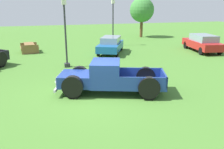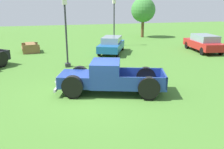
{
  "view_description": "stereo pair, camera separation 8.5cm",
  "coord_description": "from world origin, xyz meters",
  "px_view_note": "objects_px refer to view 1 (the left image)",
  "views": [
    {
      "loc": [
        -2.31,
        -9.81,
        4.06
      ],
      "look_at": [
        0.72,
        0.4,
        0.9
      ],
      "focal_mm": 38.01,
      "sensor_mm": 36.0,
      "label": 1
    },
    {
      "loc": [
        -2.23,
        -9.84,
        4.06
      ],
      "look_at": [
        0.72,
        0.4,
        0.9
      ],
      "focal_mm": 38.01,
      "sensor_mm": 36.0,
      "label": 2
    }
  ],
  "objects_px": {
    "pickup_truck_foreground": "(104,78)",
    "lamp_post_far": "(113,22)",
    "lamp_post_near": "(65,32)",
    "sedan_distant_b": "(203,43)",
    "picnic_table": "(29,47)",
    "sedan_distant_a": "(111,45)",
    "oak_tree_east": "(142,10)"
  },
  "relations": [
    {
      "from": "pickup_truck_foreground",
      "to": "lamp_post_far",
      "type": "xyz_separation_m",
      "value": [
        4.29,
        12.82,
        1.66
      ]
    },
    {
      "from": "pickup_truck_foreground",
      "to": "lamp_post_near",
      "type": "bearing_deg",
      "value": 102.3
    },
    {
      "from": "pickup_truck_foreground",
      "to": "sedan_distant_b",
      "type": "distance_m",
      "value": 13.32
    },
    {
      "from": "lamp_post_far",
      "to": "picnic_table",
      "type": "relative_size",
      "value": 2.34
    },
    {
      "from": "lamp_post_near",
      "to": "pickup_truck_foreground",
      "type": "bearing_deg",
      "value": -77.7
    },
    {
      "from": "sedan_distant_a",
      "to": "oak_tree_east",
      "type": "relative_size",
      "value": 0.92
    },
    {
      "from": "pickup_truck_foreground",
      "to": "oak_tree_east",
      "type": "relative_size",
      "value": 1.09
    },
    {
      "from": "lamp_post_near",
      "to": "lamp_post_far",
      "type": "relative_size",
      "value": 0.98
    },
    {
      "from": "oak_tree_east",
      "to": "sedan_distant_b",
      "type": "bearing_deg",
      "value": -82.49
    },
    {
      "from": "lamp_post_far",
      "to": "sedan_distant_a",
      "type": "bearing_deg",
      "value": -109.67
    },
    {
      "from": "lamp_post_near",
      "to": "picnic_table",
      "type": "distance_m",
      "value": 6.86
    },
    {
      "from": "sedan_distant_b",
      "to": "picnic_table",
      "type": "bearing_deg",
      "value": 164.97
    },
    {
      "from": "sedan_distant_b",
      "to": "lamp_post_far",
      "type": "xyz_separation_m",
      "value": [
        -6.72,
        5.32,
        1.6
      ]
    },
    {
      "from": "sedan_distant_a",
      "to": "lamp_post_near",
      "type": "relative_size",
      "value": 1.01
    },
    {
      "from": "sedan_distant_b",
      "to": "oak_tree_east",
      "type": "height_order",
      "value": "oak_tree_east"
    },
    {
      "from": "sedan_distant_b",
      "to": "lamp_post_near",
      "type": "height_order",
      "value": "lamp_post_near"
    },
    {
      "from": "sedan_distant_b",
      "to": "picnic_table",
      "type": "xyz_separation_m",
      "value": [
        -14.79,
        3.97,
        -0.3
      ]
    },
    {
      "from": "pickup_truck_foreground",
      "to": "lamp_post_near",
      "type": "distance_m",
      "value": 5.75
    },
    {
      "from": "oak_tree_east",
      "to": "lamp_post_near",
      "type": "bearing_deg",
      "value": -130.6
    },
    {
      "from": "picnic_table",
      "to": "oak_tree_east",
      "type": "distance_m",
      "value": 15.18
    },
    {
      "from": "lamp_post_far",
      "to": "pickup_truck_foreground",
      "type": "bearing_deg",
      "value": -108.49
    },
    {
      "from": "picnic_table",
      "to": "sedan_distant_b",
      "type": "bearing_deg",
      "value": -15.03
    },
    {
      "from": "pickup_truck_foreground",
      "to": "sedan_distant_b",
      "type": "xyz_separation_m",
      "value": [
        11.01,
        7.49,
        0.06
      ]
    },
    {
      "from": "oak_tree_east",
      "to": "picnic_table",
      "type": "bearing_deg",
      "value": -154.02
    },
    {
      "from": "lamp_post_near",
      "to": "lamp_post_far",
      "type": "height_order",
      "value": "lamp_post_far"
    },
    {
      "from": "pickup_truck_foreground",
      "to": "sedan_distant_a",
      "type": "distance_m",
      "value": 9.62
    },
    {
      "from": "pickup_truck_foreground",
      "to": "lamp_post_near",
      "type": "relative_size",
      "value": 1.19
    },
    {
      "from": "pickup_truck_foreground",
      "to": "oak_tree_east",
      "type": "bearing_deg",
      "value": 61.86
    },
    {
      "from": "lamp_post_near",
      "to": "sedan_distant_b",
      "type": "bearing_deg",
      "value": 9.77
    },
    {
      "from": "lamp_post_far",
      "to": "picnic_table",
      "type": "distance_m",
      "value": 8.4
    },
    {
      "from": "sedan_distant_b",
      "to": "picnic_table",
      "type": "distance_m",
      "value": 15.32
    },
    {
      "from": "pickup_truck_foreground",
      "to": "picnic_table",
      "type": "bearing_deg",
      "value": 108.25
    }
  ]
}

